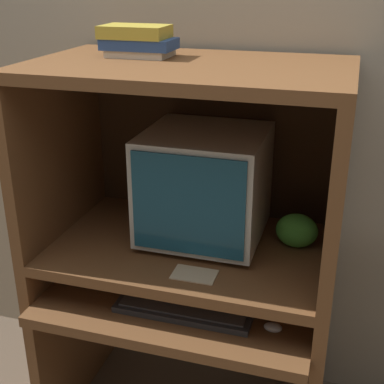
# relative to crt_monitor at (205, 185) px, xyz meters

# --- Properties ---
(wall_back) EXTENTS (6.00, 0.06, 2.60)m
(wall_back) POSITION_rel_crt_monitor_xyz_m (-0.04, 0.30, 0.35)
(wall_back) COLOR gray
(wall_back) RESTS_ON ground_plane
(desk_base) EXTENTS (0.98, 0.67, 0.61)m
(desk_base) POSITION_rel_crt_monitor_xyz_m (-0.04, -0.11, -0.57)
(desk_base) COLOR brown
(desk_base) RESTS_ON ground_plane
(desk_monitor_shelf) EXTENTS (0.98, 0.61, 0.15)m
(desk_monitor_shelf) POSITION_rel_crt_monitor_xyz_m (-0.04, -0.06, -0.23)
(desk_monitor_shelf) COLOR brown
(desk_monitor_shelf) RESTS_ON desk_base
(hutch_upper) EXTENTS (0.98, 0.61, 0.61)m
(hutch_upper) POSITION_rel_crt_monitor_xyz_m (-0.04, -0.03, 0.21)
(hutch_upper) COLOR brown
(hutch_upper) RESTS_ON desk_monitor_shelf
(crt_monitor) EXTENTS (0.39, 0.39, 0.38)m
(crt_monitor) POSITION_rel_crt_monitor_xyz_m (0.00, 0.00, 0.00)
(crt_monitor) COLOR beige
(crt_monitor) RESTS_ON desk_monitor_shelf
(keyboard) EXTENTS (0.44, 0.15, 0.03)m
(keyboard) POSITION_rel_crt_monitor_xyz_m (0.00, -0.25, -0.33)
(keyboard) COLOR #2D2D30
(keyboard) RESTS_ON desk_base
(mouse) EXTENTS (0.06, 0.04, 0.03)m
(mouse) POSITION_rel_crt_monitor_xyz_m (0.29, -0.26, -0.33)
(mouse) COLOR #B7B7B7
(mouse) RESTS_ON desk_base
(snack_bag) EXTENTS (0.14, 0.11, 0.12)m
(snack_bag) POSITION_rel_crt_monitor_xyz_m (0.31, 0.03, -0.14)
(snack_bag) COLOR green
(snack_bag) RESTS_ON desk_monitor_shelf
(book_stack) EXTENTS (0.23, 0.15, 0.10)m
(book_stack) POSITION_rel_crt_monitor_xyz_m (-0.23, 0.01, 0.46)
(book_stack) COLOR beige
(book_stack) RESTS_ON hutch_upper
(paper_card) EXTENTS (0.13, 0.09, 0.00)m
(paper_card) POSITION_rel_crt_monitor_xyz_m (0.04, -0.25, -0.19)
(paper_card) COLOR #CCB28C
(paper_card) RESTS_ON desk_monitor_shelf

